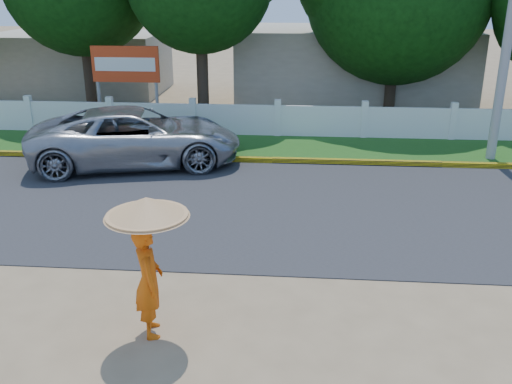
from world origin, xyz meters
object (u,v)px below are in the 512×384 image
Objects in this scene: monk_with_parasol at (148,247)px; billboard at (126,69)px; utility_pole at (511,16)px; vehicle at (136,137)px.

billboard is (-4.28, 13.23, 0.66)m from monk_with_parasol.
utility_pole is at bearing 50.95° from monk_with_parasol.
monk_with_parasol is (-8.05, -9.92, -2.74)m from utility_pole.
vehicle is at bearing -70.80° from billboard.
vehicle is 5.17m from billboard.
utility_pole is 12.93m from billboard.
utility_pole is at bearing -96.23° from vehicle.
utility_pole reaches higher than vehicle.
utility_pole reaches higher than billboard.
utility_pole is 2.86× the size of billboard.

